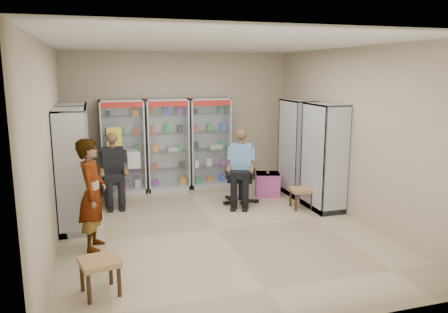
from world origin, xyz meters
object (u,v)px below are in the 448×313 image
object	(u,v)px
wooden_chair	(114,180)
cabinet_back_mid	(167,145)
seated_shopkeeper	(241,169)
woven_stool_b	(100,277)
cabinet_back_left	(123,147)
cabinet_left_near	(73,170)
pink_trunk	(267,184)
woven_stool_a	(301,198)
cabinet_right_near	(324,157)
standing_man	(92,194)
cabinet_back_right	(209,143)
office_chair	(240,176)
cabinet_left_far	(76,158)
cabinet_right_far	(298,148)

from	to	relation	value
wooden_chair	cabinet_back_mid	bearing A→B (deg)	31.31
seated_shopkeeper	woven_stool_b	bearing A→B (deg)	-110.34
cabinet_back_left	cabinet_left_near	bearing A→B (deg)	-114.61
cabinet_back_mid	pink_trunk	bearing A→B (deg)	-29.23
cabinet_back_mid	woven_stool_a	bearing A→B (deg)	-43.70
cabinet_right_near	wooden_chair	bearing A→B (deg)	68.36
pink_trunk	woven_stool_a	size ratio (longest dim) A/B	1.27
woven_stool_a	woven_stool_b	bearing A→B (deg)	-148.60
standing_man	cabinet_left_near	bearing A→B (deg)	27.37
cabinet_back_right	woven_stool_a	bearing A→B (deg)	-59.26
office_chair	woven_stool_a	size ratio (longest dim) A/B	2.81
cabinet_right_near	seated_shopkeeper	bearing A→B (deg)	61.25
cabinet_back_mid	woven_stool_b	xyz separation A→B (m)	(-1.55, -4.39, -0.78)
cabinet_left_far	wooden_chair	distance (m)	0.89
seated_shopkeeper	standing_man	size ratio (longest dim) A/B	0.85
wooden_chair	office_chair	distance (m)	2.50
cabinet_left_far	office_chair	world-z (taller)	cabinet_left_far
cabinet_right_near	wooden_chair	size ratio (longest dim) A/B	2.13
cabinet_back_left	seated_shopkeeper	xyz separation A→B (m)	(2.15, -1.47, -0.30)
cabinet_right_far	woven_stool_b	world-z (taller)	cabinet_right_far
cabinet_back_mid	office_chair	bearing A→B (deg)	-49.84
cabinet_back_left	cabinet_left_far	xyz separation A→B (m)	(-0.93, -0.93, 0.00)
cabinet_right_near	woven_stool_b	bearing A→B (deg)	117.64
cabinet_back_right	cabinet_left_near	bearing A→B (deg)	-144.35
office_chair	seated_shopkeeper	bearing A→B (deg)	-67.03
cabinet_right_far	cabinet_right_near	xyz separation A→B (m)	(0.00, -1.10, 0.00)
cabinet_left_far	cabinet_left_near	bearing A→B (deg)	-0.00
cabinet_left_near	woven_stool_a	bearing A→B (deg)	88.98
seated_shopkeeper	pink_trunk	size ratio (longest dim) A/B	2.82
cabinet_back_right	standing_man	distance (m)	3.91
cabinet_left_far	woven_stool_b	distance (m)	3.57
pink_trunk	cabinet_back_mid	bearing A→B (deg)	150.77
cabinet_left_far	woven_stool_b	bearing A→B (deg)	5.44
cabinet_left_far	pink_trunk	distance (m)	3.89
woven_stool_a	wooden_chair	bearing A→B (deg)	158.02
office_chair	standing_man	bearing A→B (deg)	-128.36
cabinet_back_mid	seated_shopkeeper	distance (m)	1.93
cabinet_back_mid	office_chair	world-z (taller)	cabinet_back_mid
cabinet_left_far	woven_stool_a	bearing A→B (deg)	73.96
seated_shopkeeper	cabinet_back_right	bearing A→B (deg)	122.65
office_chair	cabinet_back_right	bearing A→B (deg)	122.99
cabinet_back_mid	standing_man	size ratio (longest dim) A/B	1.21
cabinet_back_right	wooden_chair	distance (m)	2.33
cabinet_back_left	pink_trunk	world-z (taller)	cabinet_back_left
cabinet_left_far	cabinet_left_near	distance (m)	1.10
standing_man	seated_shopkeeper	bearing A→B (deg)	-51.57
cabinet_back_mid	cabinet_left_near	distance (m)	2.77
standing_man	cabinet_back_mid	bearing A→B (deg)	-17.88
cabinet_back_right	office_chair	xyz separation A→B (m)	(0.25, -1.42, -0.45)
cabinet_back_mid	pink_trunk	distance (m)	2.34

